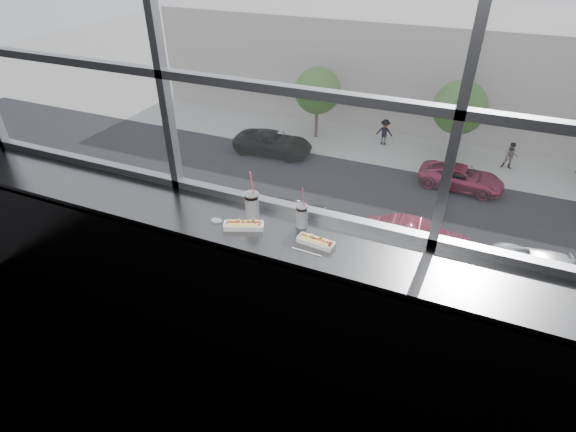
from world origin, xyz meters
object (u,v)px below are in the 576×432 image
at_px(car_near_c, 418,237).
at_px(car_near_b, 293,212).
at_px(soda_cup_left, 252,205).
at_px(car_far_b, 462,174).
at_px(tree_left, 318,91).
at_px(car_far_a, 273,139).
at_px(soda_cup_right, 302,215).
at_px(wrapper, 216,220).
at_px(pedestrian_c, 511,153).
at_px(pedestrian_a, 385,130).
at_px(pedestrian_b, 451,145).
at_px(hotdog_tray_left, 244,225).
at_px(loose_straw, 306,252).
at_px(car_near_d, 560,271).
at_px(tree_center, 460,108).
at_px(hotdog_tray_right, 316,241).

distance_m(car_near_c, car_near_b, 6.53).
relative_size(soda_cup_left, car_far_b, 0.07).
bearing_deg(tree_left, car_far_a, -113.92).
bearing_deg(soda_cup_right, wrapper, -161.97).
relative_size(soda_cup_left, pedestrian_c, 0.18).
relative_size(soda_cup_left, soda_cup_right, 1.22).
xyz_separation_m(pedestrian_a, pedestrian_b, (4.76, -0.67, -0.14)).
bearing_deg(pedestrian_b, hotdog_tray_left, 179.25).
height_order(wrapper, pedestrian_c, wrapper).
height_order(car_near_c, pedestrian_c, car_near_c).
bearing_deg(car_far_b, car_near_c, 173.42).
distance_m(wrapper, car_near_c, 19.63).
relative_size(soda_cup_right, car_far_a, 0.05).
bearing_deg(loose_straw, pedestrian_b, 93.24).
distance_m(car_near_d, tree_center, 13.62).
height_order(soda_cup_left, soda_cup_right, soda_cup_left).
height_order(wrapper, pedestrian_b, wrapper).
height_order(car_far_b, pedestrian_c, pedestrian_c).
relative_size(soda_cup_left, loose_straw, 1.86).
relative_size(car_near_b, pedestrian_b, 2.77).
relative_size(car_far_a, pedestrian_a, 2.68).
xyz_separation_m(car_far_a, pedestrian_c, (15.46, 4.04, 0.05)).
xyz_separation_m(car_near_d, pedestrian_c, (-2.10, 12.04, 0.00)).
bearing_deg(pedestrian_c, wrapper, -98.82).
relative_size(hotdog_tray_right, wrapper, 2.80).
xyz_separation_m(hotdog_tray_left, car_far_a, (-11.27, 24.33, -11.04)).
bearing_deg(hotdog_tray_right, pedestrian_c, 88.08).
distance_m(car_near_c, car_near_d, 6.14).
bearing_deg(car_near_d, pedestrian_a, 38.51).
xyz_separation_m(loose_straw, pedestrian_b, (-0.13, 28.37, -11.06)).
bearing_deg(tree_left, hotdog_tray_right, -70.51).
bearing_deg(hotdog_tray_right, tree_left, 114.93).
relative_size(soda_cup_left, wrapper, 4.17).
distance_m(pedestrian_b, tree_center, 2.68).
distance_m(hotdog_tray_left, car_near_b, 20.77).
bearing_deg(hotdog_tray_left, soda_cup_right, 4.89).
relative_size(car_far_a, pedestrian_b, 3.06).
height_order(hotdog_tray_right, car_far_b, hotdog_tray_right).
bearing_deg(pedestrian_a, car_near_d, 130.19).
distance_m(pedestrian_c, tree_left, 13.90).
distance_m(hotdog_tray_right, car_near_b, 20.92).
bearing_deg(tree_left, wrapper, -71.87).
xyz_separation_m(car_near_c, car_near_d, (6.14, 0.00, -0.09)).
distance_m(car_near_d, car_far_b, 9.33).
bearing_deg(pedestrian_c, soda_cup_right, -97.73).
height_order(soda_cup_left, pedestrian_b, soda_cup_left).
bearing_deg(loose_straw, car_far_b, 90.69).
distance_m(loose_straw, tree_center, 29.62).
bearing_deg(soda_cup_left, pedestrian_a, 98.65).
height_order(hotdog_tray_right, car_near_d, hotdog_tray_right).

